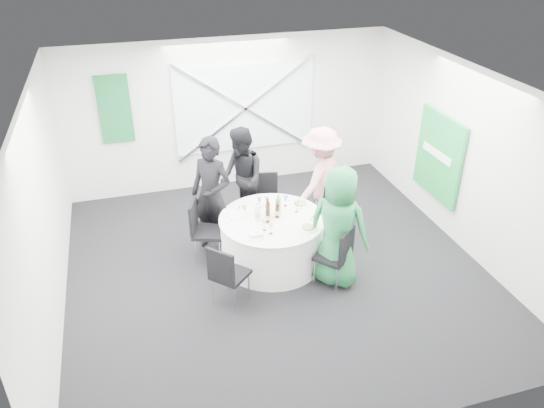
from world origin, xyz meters
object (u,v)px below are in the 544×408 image
object	(u,v)px
chair_back	(266,196)
chair_front_right	(338,253)
person_woman_pink	(320,180)
green_water_bottle	(278,206)
banquet_table	(272,240)
chair_back_right	(319,208)
person_woman_green	(338,227)
chair_back_left	(202,226)
person_man_back_left	(212,195)
person_man_back	(242,179)
chair_front_left	(226,272)
clear_water_bottle	(257,213)

from	to	relation	value
chair_back	chair_front_right	xyz separation A→B (m)	(0.48, -1.92, 0.03)
person_woman_pink	green_water_bottle	bearing A→B (deg)	-1.20
person_woman_pink	green_water_bottle	xyz separation A→B (m)	(-0.90, -0.63, -0.00)
banquet_table	chair_back_right	distance (m)	1.07
chair_front_right	person_woman_green	size ratio (longest dim) A/B	0.53
chair_back_left	person_man_back_left	xyz separation A→B (m)	(0.22, 0.30, 0.34)
chair_front_right	person_woman_pink	size ratio (longest dim) A/B	0.53
chair_back	person_man_back	world-z (taller)	person_man_back
chair_back_right	person_man_back	bearing A→B (deg)	-150.31
person_woman_green	green_water_bottle	bearing A→B (deg)	-10.19
banquet_table	chair_front_left	distance (m)	1.21
chair_back_right	chair_front_right	bearing A→B (deg)	-37.61
person_woman_green	clear_water_bottle	bearing A→B (deg)	6.95
chair_back_right	person_woman_pink	xyz separation A→B (m)	(0.10, 0.26, 0.38)
person_man_back	clear_water_bottle	xyz separation A→B (m)	(-0.06, -1.19, 0.02)
banquet_table	chair_back_left	xyz separation A→B (m)	(-0.98, 0.36, 0.20)
banquet_table	chair_back_left	size ratio (longest dim) A/B	1.58
person_man_back_left	banquet_table	bearing A→B (deg)	0.00
person_man_back_left	person_man_back	bearing A→B (deg)	82.90
person_woman_pink	clear_water_bottle	world-z (taller)	person_woman_pink
chair_front_left	person_woman_pink	bearing A→B (deg)	-93.84
person_man_back	person_man_back_left	bearing A→B (deg)	-55.60
chair_front_left	person_woman_pink	size ratio (longest dim) A/B	0.54
green_water_bottle	banquet_table	bearing A→B (deg)	-136.86
chair_back_right	green_water_bottle	bearing A→B (deg)	-93.12
person_man_back_left	clear_water_bottle	bearing A→B (deg)	-9.33
banquet_table	chair_front_right	bearing A→B (deg)	-49.38
person_woman_pink	clear_water_bottle	xyz separation A→B (m)	(-1.26, -0.74, -0.01)
clear_water_bottle	chair_back_right	bearing A→B (deg)	22.75
clear_water_bottle	person_woman_pink	bearing A→B (deg)	30.56
person_man_back	person_woman_pink	bearing A→B (deg)	61.80
person_woman_green	clear_water_bottle	world-z (taller)	person_woman_green
banquet_table	person_man_back	size ratio (longest dim) A/B	0.91
banquet_table	chair_back_right	size ratio (longest dim) A/B	1.81
chair_back_left	chair_front_left	xyz separation A→B (m)	(0.11, -1.18, -0.03)
chair_front_right	person_woman_pink	distance (m)	1.64
chair_back_left	person_woman_green	distance (m)	2.05
chair_back	chair_back_left	distance (m)	1.41
green_water_bottle	chair_front_right	bearing A→B (deg)	-58.80
person_woman_pink	person_woman_green	bearing A→B (deg)	42.67
person_woman_pink	person_woman_green	world-z (taller)	person_woman_green
chair_back	chair_front_left	world-z (taller)	chair_front_left
banquet_table	clear_water_bottle	xyz separation A→B (m)	(-0.22, 0.01, 0.50)
person_man_back	green_water_bottle	bearing A→B (deg)	7.68
chair_back_right	clear_water_bottle	size ratio (longest dim) A/B	2.89
chair_back_right	person_woman_pink	distance (m)	0.47
green_water_bottle	chair_back_left	bearing A→B (deg)	168.06
person_woman_green	person_woman_pink	bearing A→B (deg)	-57.83
chair_front_right	person_woman_green	world-z (taller)	person_woman_green
chair_back	chair_back_left	xyz separation A→B (m)	(-1.21, -0.74, 0.05)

